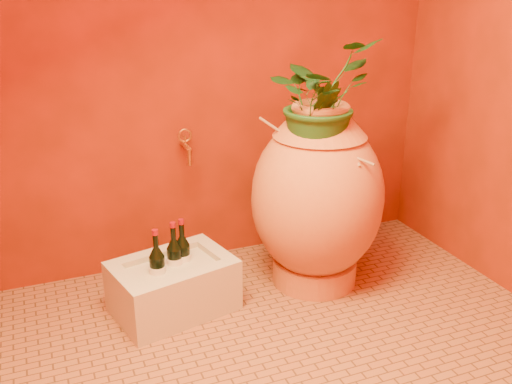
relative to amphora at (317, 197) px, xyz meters
name	(u,v)px	position (x,y,z in m)	size (l,w,h in m)	color
floor	(291,350)	(-0.37, -0.50, -0.48)	(2.50, 2.50, 0.00)	brown
wall_back	(213,32)	(-0.37, 0.50, 0.77)	(2.50, 0.02, 2.50)	#5E1C05
amphora	(317,197)	(0.00, 0.00, 0.00)	(0.74, 0.74, 0.96)	#B36832
stone_basin	(173,287)	(-0.76, 0.00, -0.35)	(0.62, 0.50, 0.26)	#B9B299
wine_bottle_a	(183,257)	(-0.69, 0.05, -0.23)	(0.07, 0.07, 0.30)	black
wine_bottle_b	(158,269)	(-0.84, -0.03, -0.23)	(0.08, 0.08, 0.31)	black
wine_bottle_c	(175,260)	(-0.74, 0.03, -0.23)	(0.07, 0.07, 0.30)	black
wall_tap	(186,144)	(-0.56, 0.41, 0.23)	(0.08, 0.16, 0.18)	#AD7628
plant_main	(320,99)	(-0.02, -0.02, 0.50)	(0.50, 0.43, 0.56)	#194619
plant_side	(319,119)	(-0.05, -0.08, 0.42)	(0.20, 0.16, 0.37)	#194619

